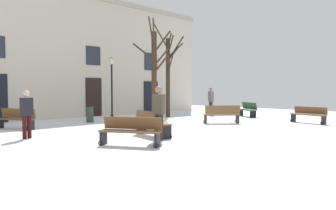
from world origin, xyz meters
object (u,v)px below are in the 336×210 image
streetlamp (112,81)px  person_near_bench (27,112)px  bench_facing_shops (247,109)px  person_crossing_plaza (211,99)px  bench_back_to_back_left (152,123)px  person_strolling (159,110)px  bench_back_to_back_right (309,114)px  tree_left_of_center (169,72)px  tree_near_facade (154,73)px  bench_by_litter_bin (16,118)px  litter_bin (90,114)px  bench_near_center_tree (222,114)px  bench_far_corner (131,131)px

streetlamp → person_near_bench: bearing=-147.5°
bench_facing_shops → person_crossing_plaza: (-0.37, 2.54, 0.57)m
bench_back_to_back_left → person_strolling: 1.13m
bench_back_to_back_right → tree_left_of_center: bearing=-151.0°
tree_left_of_center → person_strolling: size_ratio=3.18×
tree_near_facade → bench_by_litter_bin: tree_near_facade is taller
bench_back_to_back_left → litter_bin: bearing=0.6°
streetlamp → bench_by_litter_bin: size_ratio=1.91×
bench_facing_shops → bench_by_litter_bin: 13.06m
person_strolling → bench_near_center_tree: bearing=-92.6°
person_strolling → tree_near_facade: bearing=-59.9°
bench_far_corner → person_crossing_plaza: 12.64m
bench_back_to_back_right → person_strolling: 9.25m
bench_back_to_back_left → bench_far_corner: bench_back_to_back_left is taller
tree_near_facade → litter_bin: size_ratio=6.13×
tree_near_facade → litter_bin: bearing=131.1°
streetlamp → bench_by_litter_bin: streetlamp is taller
person_strolling → streetlamp: bearing=-43.5°
bench_far_corner → tree_near_facade: bearing=100.5°
streetlamp → litter_bin: size_ratio=4.20×
bench_far_corner → bench_near_center_tree: size_ratio=1.11×
litter_bin → person_strolling: 7.05m
tree_near_facade → person_strolling: (-3.83, -4.31, -1.53)m
tree_left_of_center → litter_bin: size_ratio=6.78×
bench_facing_shops → bench_near_center_tree: bearing=-42.0°
bench_far_corner → person_crossing_plaza: bearing=85.9°
person_crossing_plaza → bench_facing_shops: bearing=28.5°
litter_bin → person_crossing_plaza: bearing=-9.4°
bench_back_to_back_left → person_strolling: (-0.50, -0.87, 0.52)m
bench_facing_shops → person_near_bench: bearing=-60.0°
bench_far_corner → bench_near_center_tree: (7.26, 1.82, 0.00)m
tree_left_of_center → bench_facing_shops: (3.60, -3.32, -2.28)m
litter_bin → person_strolling: size_ratio=0.47×
bench_facing_shops → bench_by_litter_bin: size_ratio=0.97×
tree_near_facade → bench_by_litter_bin: 6.72m
person_near_bench → bench_back_to_back_right: bearing=-31.9°
streetlamp → bench_back_to_back_right: 10.72m
bench_back_to_back_left → bench_near_center_tree: bench_back_to_back_left is taller
person_near_bench → tree_left_of_center: bearing=5.6°
person_crossing_plaza → person_strolling: 11.39m
tree_near_facade → bench_back_to_back_left: size_ratio=2.72×
bench_by_litter_bin → person_crossing_plaza: bearing=61.1°
person_crossing_plaza → tree_left_of_center: bearing=-83.4°
bench_back_to_back_left → bench_by_litter_bin: size_ratio=1.03×
bench_near_center_tree → tree_left_of_center: bearing=-60.4°
person_strolling → person_near_bench: bearing=21.7°
tree_near_facade → streetlamp: tree_near_facade is taller
tree_near_facade → person_crossing_plaza: (6.18, 1.13, -1.51)m
streetlamp → litter_bin: (-1.98, -0.84, -1.76)m
streetlamp → bench_by_litter_bin: (-5.77, -1.12, -1.73)m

